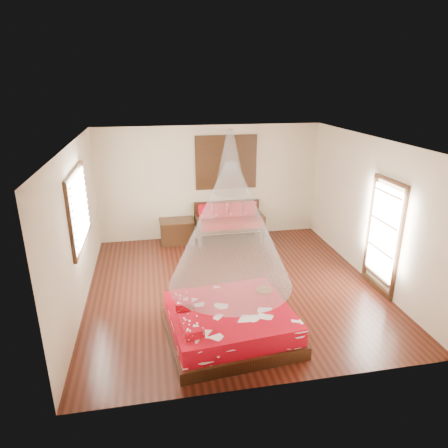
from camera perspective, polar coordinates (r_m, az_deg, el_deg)
The scene contains 10 objects.
room at distance 7.35m, azimuth 1.31°, elevation 0.80°, with size 5.54×5.54×2.84m.
bed at distance 6.38m, azimuth 0.76°, elevation -13.98°, with size 2.07×1.91×0.63m.
daybed at distance 9.91m, azimuth 0.68°, elevation 0.56°, with size 1.67×0.74×0.94m.
storage_chest at distance 9.90m, azimuth -6.72°, elevation -1.02°, with size 0.85×0.62×0.58m.
shutter_panel at distance 9.87m, azimuth 0.32°, elevation 8.79°, with size 1.52×0.06×1.32m.
window_left at distance 7.40m, azimuth -20.00°, elevation 2.16°, with size 0.10×1.74×1.34m.
glazed_door at distance 7.95m, azimuth 21.78°, elevation -1.71°, with size 0.08×1.02×2.16m.
wine_tray at distance 6.74m, azimuth 5.78°, elevation -9.00°, with size 0.28×0.28×0.22m.
mosquito_net_main at distance 5.65m, azimuth 0.98°, elevation -0.36°, with size 1.83×1.83×1.80m, color white.
mosquito_net_daybed at distance 9.40m, azimuth 0.87°, elevation 8.85°, with size 0.78×0.78×1.50m, color white.
Camera 1 is at (-1.46, -6.79, 3.81)m, focal length 32.00 mm.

